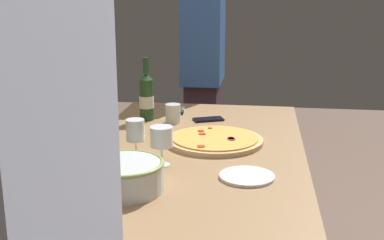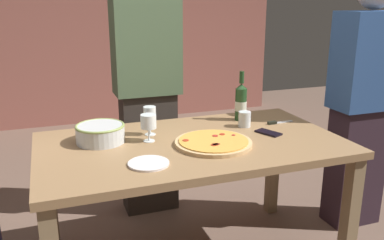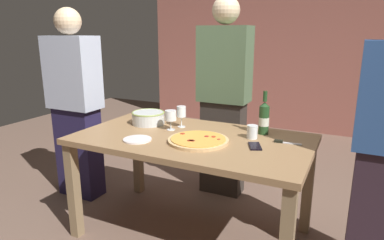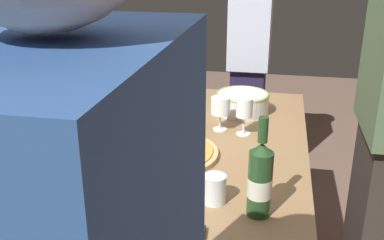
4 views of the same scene
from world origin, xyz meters
name	(u,v)px [view 1 (image 1 of 4)]	position (x,y,z in m)	size (l,w,h in m)	color
dining_table	(192,170)	(0.00, 0.00, 0.66)	(1.60, 0.90, 0.75)	#95704A
pizza	(215,140)	(0.09, -0.09, 0.76)	(0.40, 0.40, 0.03)	tan
serving_bowl	(124,175)	(-0.46, 0.15, 0.80)	(0.26, 0.26, 0.10)	silver
wine_bottle	(146,96)	(0.42, 0.28, 0.87)	(0.07, 0.07, 0.31)	#234622
wine_glass_near_pizza	(161,137)	(-0.21, 0.08, 0.86)	(0.08, 0.08, 0.15)	white
wine_glass_by_bottle	(135,132)	(-0.18, 0.19, 0.86)	(0.07, 0.07, 0.16)	white
cup_amber	(173,113)	(0.38, 0.15, 0.80)	(0.07, 0.07, 0.09)	white
side_plate	(247,176)	(-0.29, -0.23, 0.76)	(0.19, 0.19, 0.01)	white
cell_phone	(208,119)	(0.45, -0.02, 0.76)	(0.07, 0.14, 0.01)	black
pizza_knife	(182,111)	(0.60, 0.14, 0.76)	(0.17, 0.03, 0.02)	silver
person_guest_left	(203,78)	(1.20, 0.10, 0.83)	(0.40, 0.24, 1.63)	#2F202A
person_guest_right	(8,113)	(-0.06, 0.75, 0.89)	(0.44, 0.24, 1.74)	#332C27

